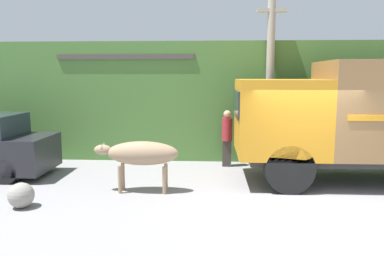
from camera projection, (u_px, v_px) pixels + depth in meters
The scene contains 8 objects.
ground_plane at pixel (308, 200), 8.53m from camera, with size 60.00×60.00×0.00m, color gray.
hillside_embankment at pixel (268, 97), 14.93m from camera, with size 32.00×5.91×3.93m.
building_backdrop at pixel (135, 105), 13.59m from camera, with size 4.48×2.70×3.51m.
cargo_truck at pixel (384, 115), 9.68m from camera, with size 7.37×2.43×3.20m.
brown_cow at pixel (141, 154), 9.06m from camera, with size 2.07×0.58×1.25m.
pedestrian_on_hill at pixel (227, 135), 11.63m from camera, with size 0.34×0.34×1.76m.
utility_pole at pixel (270, 75), 11.70m from camera, with size 0.90×0.25×5.45m.
roadside_rock at pixel (21, 195), 8.04m from camera, with size 0.55×0.55×0.55m.
Camera 1 is at (-2.19, -8.36, 2.83)m, focal length 35.00 mm.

